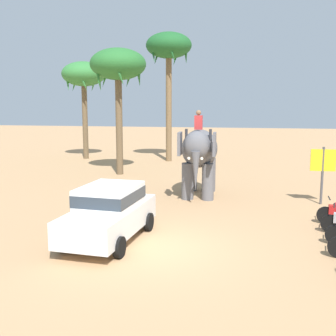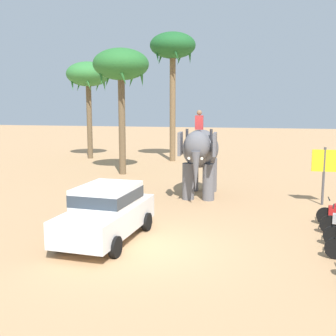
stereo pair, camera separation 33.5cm
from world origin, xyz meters
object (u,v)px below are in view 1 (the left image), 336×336
(palm_tree_near_hut, at_px, (118,67))
(car_sedan_foreground, at_px, (109,211))
(palm_tree_behind_elephant, at_px, (169,50))
(palm_tree_left_of_road, at_px, (84,76))
(elephant_with_mahout, at_px, (199,153))
(signboard_yellow, at_px, (323,164))

(palm_tree_near_hut, bearing_deg, car_sedan_foreground, -74.28)
(car_sedan_foreground, xyz_separation_m, palm_tree_behind_elephant, (-1.47, 17.72, 6.91))
(car_sedan_foreground, bearing_deg, palm_tree_left_of_road, 113.79)
(elephant_with_mahout, relative_size, palm_tree_near_hut, 0.54)
(palm_tree_left_of_road, bearing_deg, elephant_with_mahout, -48.76)
(car_sedan_foreground, bearing_deg, palm_tree_behind_elephant, 94.74)
(palm_tree_left_of_road, bearing_deg, palm_tree_behind_elephant, -1.30)
(palm_tree_left_of_road, bearing_deg, signboard_yellow, -38.09)
(palm_tree_left_of_road, bearing_deg, palm_tree_near_hut, -53.67)
(palm_tree_behind_elephant, height_order, palm_tree_left_of_road, palm_tree_behind_elephant)
(elephant_with_mahout, height_order, signboard_yellow, elephant_with_mahout)
(palm_tree_near_hut, xyz_separation_m, palm_tree_left_of_road, (-4.61, 6.27, -0.08))
(elephant_with_mahout, relative_size, signboard_yellow, 1.62)
(elephant_with_mahout, xyz_separation_m, palm_tree_behind_elephant, (-3.46, 11.11, 5.85))
(palm_tree_behind_elephant, relative_size, signboard_yellow, 3.77)
(palm_tree_near_hut, height_order, palm_tree_left_of_road, palm_tree_near_hut)
(palm_tree_near_hut, bearing_deg, signboard_yellow, -27.90)
(palm_tree_near_hut, relative_size, palm_tree_left_of_road, 1.01)
(palm_tree_near_hut, bearing_deg, palm_tree_left_of_road, 126.33)
(car_sedan_foreground, relative_size, elephant_with_mahout, 1.09)
(elephant_with_mahout, xyz_separation_m, palm_tree_left_of_road, (-9.87, 11.25, 4.11))
(palm_tree_behind_elephant, xyz_separation_m, palm_tree_near_hut, (-1.79, -6.12, -1.66))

